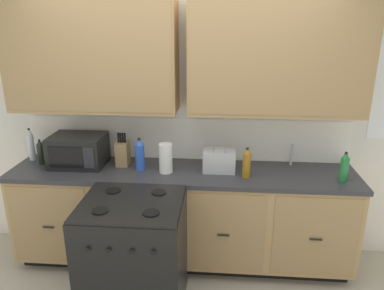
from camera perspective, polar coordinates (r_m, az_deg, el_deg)
The scene contains 14 objects.
ground_plane at distance 3.51m, azimuth -1.98°, elevation -20.15°, with size 8.00×8.00×0.00m, color #B2A893.
wall_unit at distance 3.27m, azimuth -1.25°, elevation 9.40°, with size 4.24×0.40×2.47m.
counter_run at distance 3.48m, azimuth -1.45°, elevation -10.88°, with size 3.07×0.64×0.94m.
stove_range at distance 3.01m, azimuth -8.93°, elevation -16.60°, with size 0.76×0.68×0.95m.
microwave at distance 3.51m, azimuth -17.18°, elevation -0.80°, with size 0.48×0.37×0.28m.
toaster at distance 3.24m, azimuth 4.21°, elevation -2.44°, with size 0.28×0.18×0.19m.
knife_block at distance 3.42m, azimuth -10.65°, elevation -1.23°, with size 0.11×0.14×0.31m.
sink_faucet at distance 3.48m, azimuth 15.11°, elevation -1.46°, with size 0.02×0.02×0.20m, color #B2B5BA.
paper_towel_roll at distance 3.20m, azimuth -4.09°, elevation -2.04°, with size 0.12×0.12×0.26m, color white.
bottle_blue at distance 3.27m, azimuth -8.05°, elevation -1.48°, with size 0.08×0.08×0.30m.
bottle_dark at distance 3.66m, azimuth -22.35°, elevation -1.02°, with size 0.06×0.06×0.23m.
bottle_amber at distance 3.13m, azimuth 8.46°, elevation -2.74°, with size 0.07×0.07×0.26m.
bottle_green at distance 3.27m, azimuth 22.48°, elevation -3.17°, with size 0.07×0.07×0.25m.
bottle_clear at distance 3.79m, azimuth -23.63°, elevation 0.05°, with size 0.06×0.06×0.31m.
Camera 1 is at (0.34, -2.71, 2.20)m, focal length 34.51 mm.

